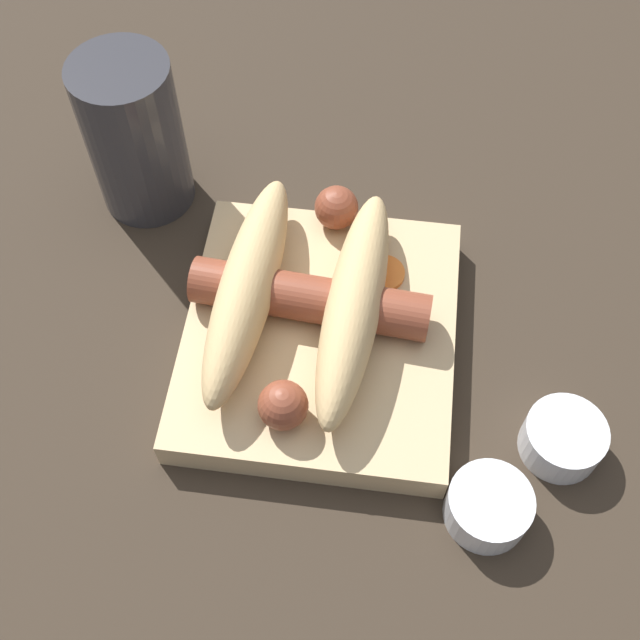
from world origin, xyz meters
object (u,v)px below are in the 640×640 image
object	(u,v)px
food_tray	(320,337)
condiment_cup_far	(562,440)
sausage	(310,299)
drink_glass	(135,136)
condiment_cup_near	(488,508)
bread_roll	(300,295)

from	to	relation	value
food_tray	condiment_cup_far	bearing A→B (deg)	-108.72
sausage	drink_glass	xyz separation A→B (m)	(0.11, 0.15, 0.02)
condiment_cup_far	drink_glass	size ratio (longest dim) A/B	0.41
condiment_cup_near	drink_glass	distance (m)	0.37
food_tray	condiment_cup_near	xyz separation A→B (m)	(-0.11, -0.12, -0.00)
condiment_cup_far	drink_glass	distance (m)	0.38
bread_roll	condiment_cup_far	size ratio (longest dim) A/B	3.66
condiment_cup_far	drink_glass	world-z (taller)	drink_glass
food_tray	drink_glass	size ratio (longest dim) A/B	1.59
sausage	condiment_cup_far	bearing A→B (deg)	-111.40
drink_glass	food_tray	bearing A→B (deg)	-128.71
sausage	condiment_cup_far	distance (m)	0.19
sausage	bread_roll	bearing A→B (deg)	119.54
condiment_cup_near	food_tray	bearing A→B (deg)	47.74
drink_glass	bread_roll	bearing A→B (deg)	-129.35
condiment_cup_far	sausage	bearing A→B (deg)	68.60
bread_roll	drink_glass	xyz separation A→B (m)	(0.12, 0.14, 0.01)
condiment_cup_near	bread_roll	bearing A→B (deg)	48.73
condiment_cup_far	drink_glass	bearing A→B (deg)	60.68
condiment_cup_near	drink_glass	world-z (taller)	drink_glass
bread_roll	condiment_cup_near	size ratio (longest dim) A/B	3.66
condiment_cup_near	drink_glass	xyz separation A→B (m)	(0.24, 0.28, 0.05)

